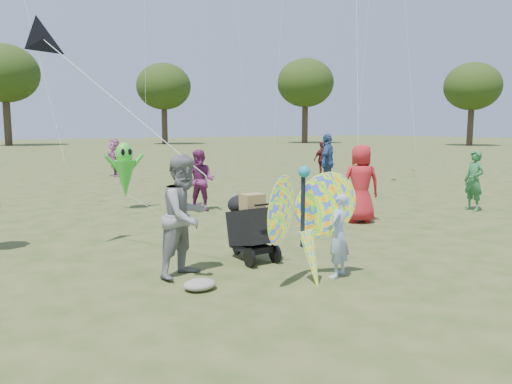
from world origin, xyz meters
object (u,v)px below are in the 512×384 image
Objects in this scene: crowd_h at (322,159)px; crowd_j at (115,157)px; crowd_f at (474,181)px; jogging_stroller at (249,222)px; alien_kite at (125,172)px; crowd_a at (361,184)px; butterfly_kite at (306,224)px; child_girl at (338,235)px; crowd_c at (327,162)px; crowd_e at (200,181)px; adult_man at (185,216)px.

crowd_h is 0.92× the size of crowd_j.
crowd_f is 14.51m from crowd_j.
jogging_stroller is at bearing -73.83° from crowd_f.
crowd_a is at bearing -49.62° from alien_kite.
butterfly_kite is at bearing 63.29° from crowd_a.
butterfly_kite reaches higher than crowd_j.
crowd_a reaches higher than alien_kite.
child_girl is 0.68× the size of butterfly_kite.
alien_kite is (-2.32, -8.60, 0.16)m from crowd_j.
crowd_j is (1.60, 15.99, 0.19)m from child_girl.
crowd_f reaches higher than jogging_stroller.
crowd_c is at bearing 26.72° from crowd_j.
crowd_a is 4.04m from crowd_e.
crowd_e is at bearing -113.02° from crowd_f.
crowd_f is 7.68m from butterfly_kite.
crowd_h is at bearing -156.00° from child_girl.
crowd_j is at bearing -150.38° from crowd_f.
crowd_j is at bearing -95.68° from crowd_c.
crowd_c is 1.09× the size of alien_kite.
butterfly_kite is at bearing 50.72° from crowd_h.
alien_kite is (-9.59, -3.55, 0.22)m from crowd_h.
crowd_f is 8.96m from alien_kite.
crowd_a is 5.64m from crowd_c.
adult_man reaches higher than crowd_e.
child_girl is 9.80m from crowd_c.
butterfly_kite is 1.05× the size of alien_kite.
child_girl is 14.09m from crowd_h.
crowd_j is 14.68m from jogging_stroller.
crowd_a is 6.00m from alien_kite.
crowd_e is 9.92m from crowd_j.
child_girl is 16.07m from crowd_j.
crowd_h is (2.64, 3.39, -0.20)m from crowd_c.
crowd_f is at bearing 8.19° from jogging_stroller.
child_girl is at bearing -84.50° from alien_kite.
child_girl is 0.65× the size of crowd_c.
butterfly_kite reaches higher than jogging_stroller.
crowd_c is at bearing 13.84° from adult_man.
crowd_f is 7.39m from jogging_stroller.
crowd_c is 1.22× the size of crowd_e.
crowd_c is 5.15m from crowd_f.
crowd_j is 16.11m from butterfly_kite.
crowd_e is 0.96× the size of crowd_j.
crowd_h is (8.88, 10.93, 0.13)m from child_girl.
jogging_stroller is at bearing 91.15° from butterfly_kite.
crowd_c is at bearing -156.52° from child_girl.
alien_kite reaches higher than crowd_e.
adult_man is 1.13× the size of crowd_e.
crowd_f reaches higher than child_girl.
crowd_f is at bearing 61.20° from crowd_c.
crowd_j is at bearing 82.30° from butterfly_kite.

